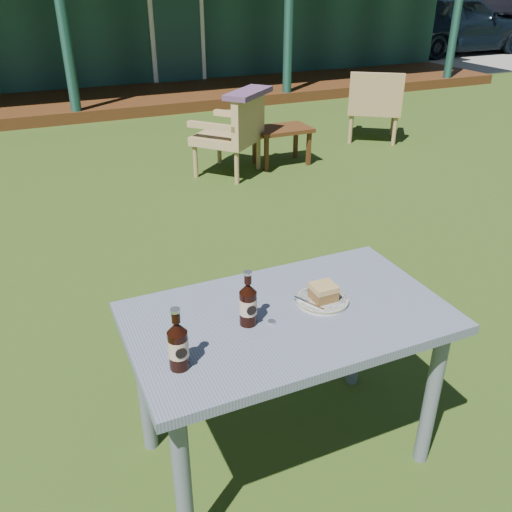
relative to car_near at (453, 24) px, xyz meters
name	(u,v)px	position (x,y,z in m)	size (l,w,h in m)	color
ground	(178,282)	(-9.64, -8.26, -0.72)	(80.00, 80.00, 0.00)	#334916
gravel_strip	(468,51)	(0.86, 0.24, -0.71)	(9.00, 6.00, 0.02)	gray
car_near	(453,24)	(0.00, 0.00, 0.00)	(1.70, 4.23, 1.44)	black
car_far	(507,17)	(3.03, 1.19, 0.00)	(1.52, 4.37, 1.44)	black
cafe_table	(288,336)	(-9.64, -9.86, -0.10)	(1.20, 0.70, 0.72)	slate
plate	(322,300)	(-9.48, -9.84, 0.01)	(0.20, 0.20, 0.01)	silver
cake_slice	(323,292)	(-9.48, -9.84, 0.05)	(0.09, 0.09, 0.06)	brown
fork	(309,303)	(-9.54, -9.85, 0.02)	(0.01, 0.14, 0.00)	silver
cola_bottle_near	(248,303)	(-9.80, -9.86, 0.09)	(0.06, 0.07, 0.22)	black
cola_bottle_far	(178,345)	(-10.10, -9.99, 0.09)	(0.07, 0.07, 0.22)	black
bottle_cap	(272,322)	(-9.72, -9.89, 0.00)	(0.03, 0.03, 0.01)	silver
armchair_left	(234,130)	(-8.46, -6.37, -0.27)	(0.82, 0.81, 0.81)	#A68553
armchair_right	(375,102)	(-6.44, -5.89, -0.25)	(0.84, 0.83, 0.83)	#A68553
floral_throw	(248,93)	(-8.35, -6.49, 0.11)	(0.63, 0.24, 0.05)	#593A5E
side_table	(282,133)	(-7.87, -6.26, -0.38)	(0.60, 0.40, 0.40)	#492811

